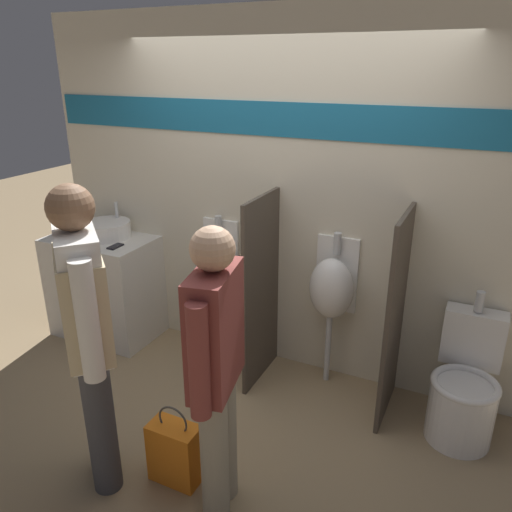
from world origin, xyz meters
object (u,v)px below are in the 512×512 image
Objects in this scene: toilet at (464,392)px; shopping_bag at (175,452)px; urinal_far at (332,288)px; sink_basin at (108,229)px; cell_phone at (115,246)px; urinal_near_counter at (215,266)px; person_in_vest at (86,323)px; person_with_lanyard at (216,366)px.

toilet is 1.84× the size of shopping_bag.
toilet is at bearing -11.38° from urinal_far.
urinal_far is at bearing 3.12° from sink_basin.
urinal_far reaches higher than cell_phone.
cell_phone is at bearing -178.31° from toilet.
urinal_near_counter is at bearing 174.25° from toilet.
shopping_bag is (0.50, -1.36, -0.58)m from urinal_near_counter.
cell_phone is 1.52m from person_in_vest.
person_with_lanyard is at bearing -35.34° from sink_basin.
toilet is 1.88m from shopping_bag.
urinal_far is at bearing 0.00° from urinal_near_counter.
person_with_lanyard is (0.82, -1.40, 0.12)m from urinal_near_counter.
sink_basin is 3.04m from toilet.
urinal_near_counter is 1.56m from shopping_bag.
urinal_near_counter is (0.77, 0.28, -0.14)m from cell_phone.
urinal_far is 1.10m from toilet.
sink_basin is 0.41× the size of toilet.
urinal_near_counter is 1.62m from person_with_lanyard.
urinal_far is at bearing 9.02° from cell_phone.
cell_phone is at bearing -160.18° from urinal_near_counter.
urinal_far is at bearing -18.70° from person_with_lanyard.
cell_phone is 2.81m from toilet.
sink_basin is 1.02m from urinal_near_counter.
shopping_bag is (0.39, 0.16, -0.84)m from person_in_vest.
urinal_near_counter is at bearing 6.18° from sink_basin.
urinal_near_counter is at bearing 19.82° from cell_phone.
shopping_bag is at bearing -69.93° from urinal_near_counter.
sink_basin is 0.24× the size of person_with_lanyard.
sink_basin is 2.80× the size of cell_phone.
toilet reaches higher than shopping_bag.
toilet is 1.76m from person_with_lanyard.
urinal_near_counter is (1.00, 0.11, -0.20)m from sink_basin.
sink_basin is at bearing -176.88° from urinal_far.
person_in_vest is at bearing -54.72° from cell_phone.
urinal_near_counter reaches higher than cell_phone.
sink_basin is 0.76× the size of shopping_bag.
cell_phone is 0.12× the size of urinal_near_counter.
person_with_lanyard is (-0.16, -1.40, 0.12)m from urinal_far.
toilet is (2.97, -0.09, -0.66)m from sink_basin.
toilet is (2.74, 0.08, -0.60)m from cell_phone.
urinal_far is 1.56m from shopping_bag.
toilet is at bearing -1.74° from sink_basin.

